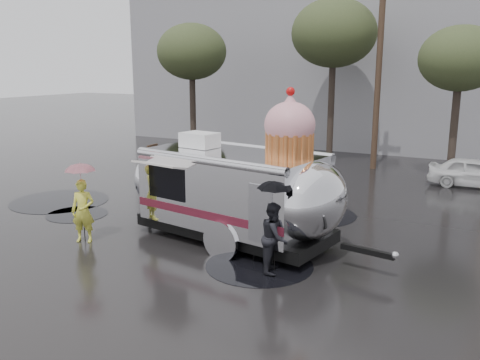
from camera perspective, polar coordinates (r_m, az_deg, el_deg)
The scene contains 14 objects.
ground at distance 13.63m, azimuth -9.67°, elevation -8.16°, with size 120.00×120.00×0.00m, color black.
puddles at distance 16.68m, azimuth -8.68°, elevation -4.18°, with size 12.11×7.50×0.01m.
grey_building at distance 36.12m, azimuth 8.56°, elevation 15.27°, with size 22.00×12.00×13.00m, color gray.
utility_pole at distance 24.68m, azimuth 15.31°, elevation 11.84°, with size 1.60×0.28×9.00m.
tree_left at distance 27.43m, azimuth -5.45°, elevation 14.08°, with size 3.64×3.64×6.95m.
tree_mid at distance 26.33m, azimuth 10.49°, elevation 15.85°, with size 4.20×4.20×8.03m.
tree_right at distance 23.18m, azimuth 23.49°, elevation 12.30°, with size 3.36×3.36×6.42m.
barricade_row at distance 24.47m, azimuth -6.17°, elevation 2.55°, with size 4.30×0.80×1.00m.
airstream_trailer at distance 13.96m, azimuth -0.41°, elevation -0.84°, with size 8.08×3.54×4.40m.
person_left at distance 14.73m, azimuth -17.21°, elevation -3.33°, with size 0.64×0.42×1.77m, color #DADA43.
umbrella_pink at distance 14.50m, azimuth -17.47°, elevation 0.53°, with size 1.03×1.03×2.25m.
person_right at distance 12.10m, azimuth 3.93°, elevation -6.41°, with size 0.82×0.46×1.71m, color black.
umbrella_black at distance 11.80m, azimuth 4.00°, elevation -1.57°, with size 1.06×1.06×2.27m.
tripod at distance 12.72m, azimuth 2.83°, elevation -5.21°, with size 0.57×0.63×1.52m.
Camera 1 is at (7.77, -10.11, 4.82)m, focal length 38.00 mm.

